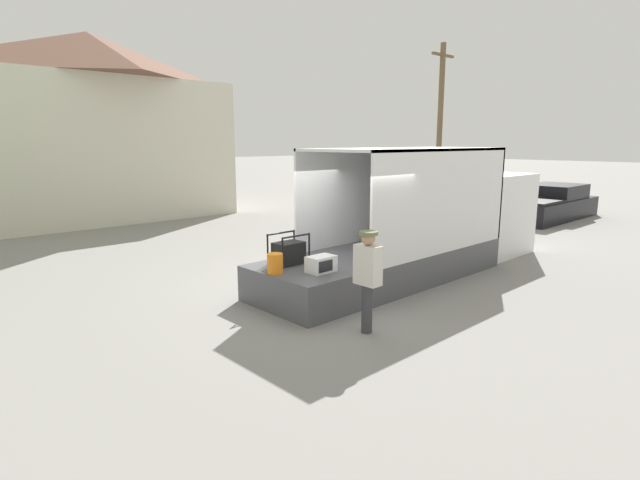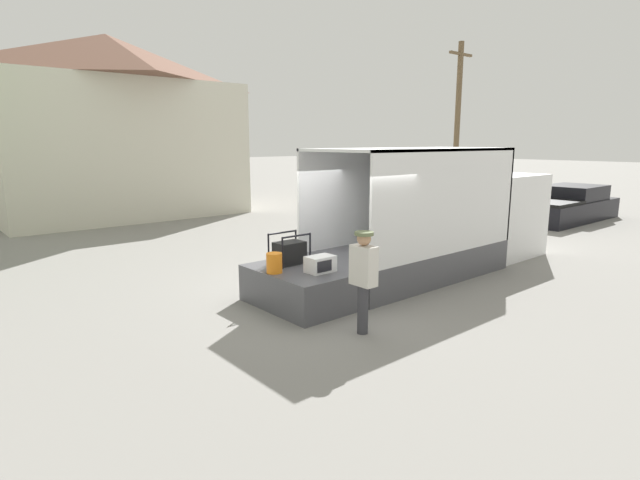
{
  "view_description": "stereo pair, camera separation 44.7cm",
  "coord_description": "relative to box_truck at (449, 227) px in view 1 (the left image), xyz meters",
  "views": [
    {
      "loc": [
        -6.86,
        -6.99,
        3.12
      ],
      "look_at": [
        -0.47,
        -0.2,
        1.27
      ],
      "focal_mm": 28.0,
      "sensor_mm": 36.0,
      "label": 1
    },
    {
      "loc": [
        -6.53,
        -7.29,
        3.12
      ],
      "look_at": [
        -0.47,
        -0.2,
        1.27
      ],
      "focal_mm": 28.0,
      "sensor_mm": 36.0,
      "label": 2
    }
  ],
  "objects": [
    {
      "name": "worker_person",
      "position": [
        -5.25,
        -1.82,
        0.1
      ],
      "size": [
        0.31,
        0.44,
        1.71
      ],
      "color": "#38383D",
      "rests_on": "ground"
    },
    {
      "name": "portable_generator",
      "position": [
        -5.01,
        0.45,
        0.01
      ],
      "size": [
        0.72,
        0.5,
        0.62
      ],
      "color": "black",
      "rests_on": "tailgate_deck"
    },
    {
      "name": "orange_bucket",
      "position": [
        -5.67,
        0.08,
        -0.04
      ],
      "size": [
        0.29,
        0.29,
        0.37
      ],
      "color": "orange",
      "rests_on": "tailgate_deck"
    },
    {
      "name": "box_truck",
      "position": [
        0.0,
        0.0,
        0.0
      ],
      "size": [
        7.22,
        2.2,
        2.98
      ],
      "color": "white",
      "rests_on": "ground"
    },
    {
      "name": "ground_plane",
      "position": [
        -4.32,
        -0.0,
        -0.95
      ],
      "size": [
        160.0,
        160.0,
        0.0
      ],
      "primitive_type": "plane",
      "color": "gray"
    },
    {
      "name": "tailgate_deck",
      "position": [
        -5.09,
        -0.0,
        -0.59
      ],
      "size": [
        1.53,
        2.09,
        0.72
      ],
      "primitive_type": "cube",
      "color": "#4C4C51",
      "rests_on": "ground"
    },
    {
      "name": "utility_pole",
      "position": [
        11.54,
        8.06,
        3.22
      ],
      "size": [
        1.8,
        0.28,
        8.01
      ],
      "color": "brown",
      "rests_on": "ground"
    },
    {
      "name": "microwave",
      "position": [
        -4.98,
        -0.43,
        -0.07
      ],
      "size": [
        0.53,
        0.36,
        0.3
      ],
      "color": "white",
      "rests_on": "tailgate_deck"
    },
    {
      "name": "pickup_truck_black",
      "position": [
        9.56,
        1.39,
        -0.38
      ],
      "size": [
        5.52,
        2.07,
        1.38
      ],
      "color": "black",
      "rests_on": "ground"
    },
    {
      "name": "house_backdrop",
      "position": [
        -3.47,
        14.94,
        2.85
      ],
      "size": [
        9.85,
        7.02,
        7.46
      ],
      "color": "beige",
      "rests_on": "ground"
    }
  ]
}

